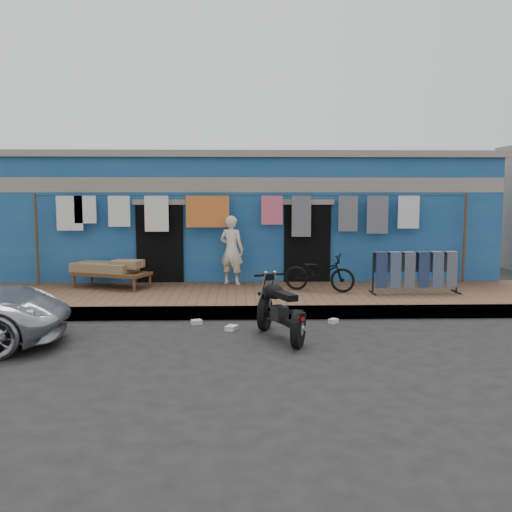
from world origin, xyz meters
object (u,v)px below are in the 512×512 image
at_px(seated_person, 232,250).
at_px(charpoy, 112,274).
at_px(bicycle, 319,268).
at_px(jeans_rack, 415,272).
at_px(motorcycle, 281,308).

height_order(seated_person, charpoy, seated_person).
xyz_separation_m(bicycle, jeans_rack, (2.00, -0.31, -0.04)).
distance_m(seated_person, jeans_rack, 4.13).
height_order(bicycle, motorcycle, bicycle).
distance_m(charpoy, jeans_rack, 6.66).
distance_m(seated_person, bicycle, 2.18).
bearing_deg(bicycle, charpoy, 103.29).
xyz_separation_m(seated_person, bicycle, (1.91, -1.00, -0.30)).
bearing_deg(seated_person, charpoy, 32.86).
relative_size(seated_person, charpoy, 0.81).
bearing_deg(charpoy, jeans_rack, -7.89).
distance_m(seated_person, charpoy, 2.76).
distance_m(motorcycle, charpoy, 5.05).
xyz_separation_m(seated_person, charpoy, (-2.69, -0.40, -0.50)).
bearing_deg(seated_person, motorcycle, 126.39).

